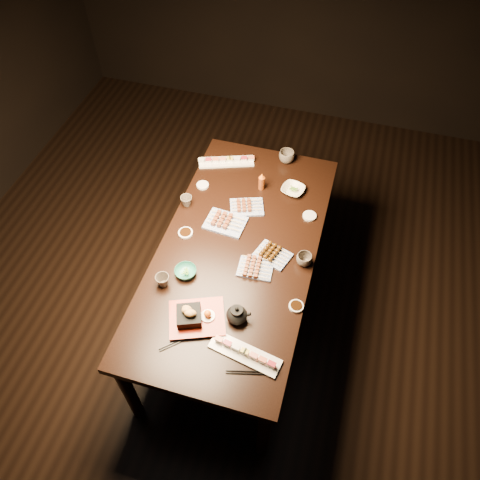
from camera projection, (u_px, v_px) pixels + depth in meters
name	position (u px, v px, depth m)	size (l,w,h in m)	color
ground	(199.00, 312.00, 3.32)	(5.00, 5.00, 0.00)	black
dining_table	(238.00, 284.00, 3.02)	(0.90, 1.80, 0.75)	black
sushi_platter_near	(245.00, 352.00, 2.30)	(0.37, 0.10, 0.05)	white
sushi_platter_far	(226.00, 160.00, 3.17)	(0.37, 0.10, 0.05)	white
yakitori_plate_center	(225.00, 221.00, 2.82)	(0.24, 0.17, 0.06)	#828EB6
yakitori_plate_right	(255.00, 267.00, 2.62)	(0.19, 0.14, 0.05)	#828EB6
yakitori_plate_left	(247.00, 205.00, 2.91)	(0.21, 0.15, 0.05)	#828EB6
tsukune_plate	(273.00, 253.00, 2.68)	(0.20, 0.14, 0.05)	#828EB6
edamame_bowl_green	(186.00, 272.00, 2.60)	(0.12, 0.12, 0.04)	#287A64
edamame_bowl_cream	(293.00, 190.00, 3.00)	(0.14, 0.14, 0.04)	#EFDEC4
tempura_tray	(196.00, 315.00, 2.40)	(0.29, 0.23, 0.11)	black
teacup_near_left	(163.00, 281.00, 2.55)	(0.08, 0.08, 0.07)	#50463D
teacup_mid_right	(304.00, 259.00, 2.64)	(0.09, 0.09, 0.07)	#50463D
teacup_far_left	(187.00, 201.00, 2.92)	(0.07, 0.07, 0.07)	#50463D
teacup_far_right	(287.00, 157.00, 3.17)	(0.10, 0.10, 0.08)	#50463D
teapot	(237.00, 314.00, 2.40)	(0.13, 0.13, 0.11)	black
condiment_bottle	(262.00, 181.00, 2.99)	(0.04, 0.04, 0.13)	maroon
sauce_dish_west	(186.00, 233.00, 2.79)	(0.09, 0.09, 0.02)	white
sauce_dish_east	(309.00, 216.00, 2.88)	(0.08, 0.08, 0.01)	white
sauce_dish_se	(296.00, 306.00, 2.48)	(0.08, 0.08, 0.01)	white
sauce_dish_nw	(203.00, 185.00, 3.04)	(0.08, 0.08, 0.01)	white
chopsticks_near	(179.00, 342.00, 2.36)	(0.21, 0.02, 0.01)	black
chopsticks_se	(249.00, 372.00, 2.26)	(0.22, 0.02, 0.01)	black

